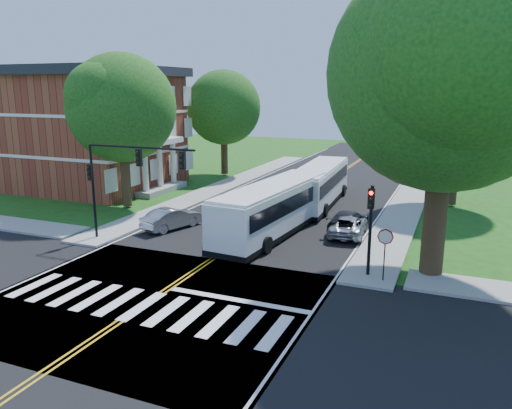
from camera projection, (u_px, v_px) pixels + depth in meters
The scene contains 24 objects.
ground at pixel (149, 302), 21.51m from camera, with size 140.00×140.00×0.00m, color #1C4D13.
road at pixel (286, 210), 37.70m from camera, with size 14.00×96.00×0.01m, color black.
cross_road at pixel (149, 302), 21.51m from camera, with size 60.00×12.00×0.01m, color black.
center_line at pixel (302, 199), 41.29m from camera, with size 0.36×70.00×0.01m, color gold.
edge_line_w at pixel (228, 192), 43.83m from camera, with size 0.12×70.00×0.01m, color silver.
edge_line_e at pixel (385, 206), 38.76m from camera, with size 0.12×70.00×0.01m, color silver.
crosswalk at pixel (142, 306), 21.06m from camera, with size 12.60×3.00×0.01m, color silver.
stop_bar at pixel (238, 300), 21.64m from camera, with size 6.60×0.40×0.01m, color silver.
sidewalk_nw at pixel (227, 184), 47.07m from camera, with size 2.60×40.00×0.15m, color gray.
sidewalk_ne at pixel (410, 199), 40.89m from camera, with size 2.60×40.00×0.15m, color gray.
tree_ne_big at pixel (447, 74), 22.41m from camera, with size 10.80×10.80×14.91m.
tree_west_near at pixel (122, 108), 36.66m from camera, with size 8.00×8.00×11.40m.
tree_west_far at pixel (224, 108), 50.98m from camera, with size 7.60×7.60×10.67m.
tree_east_mid at pixel (460, 103), 37.01m from camera, with size 8.40×8.40×11.93m.
tree_east_far at pixel (472, 109), 51.26m from camera, with size 7.20×7.20×10.34m.
brick_building at pixel (71, 127), 46.43m from camera, with size 20.00×13.00×10.80m.
signal_nw at pixel (124, 171), 28.47m from camera, with size 7.15×0.46×5.66m.
signal_ne at pixel (371, 219), 23.57m from camera, with size 0.30×0.46×4.40m.
stop_sign at pixel (385, 242), 23.07m from camera, with size 0.76×0.08×2.53m.
bus_lead at pixel (274, 208), 31.13m from camera, with size 3.75×12.46×3.18m.
bus_follow at pixel (319, 184), 39.04m from camera, with size 3.33×11.98×3.07m.
hatchback at pixel (172, 218), 32.47m from camera, with size 1.46×4.20×1.38m, color #A5A7AC.
suv at pixel (348, 226), 31.02m from camera, with size 2.04×4.42×1.23m, color #A2A4A9.
dark_sedan at pixel (348, 220), 32.13m from camera, with size 1.80×4.42×1.28m, color black.
Camera 1 is at (11.90, -16.69, 9.03)m, focal length 35.00 mm.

